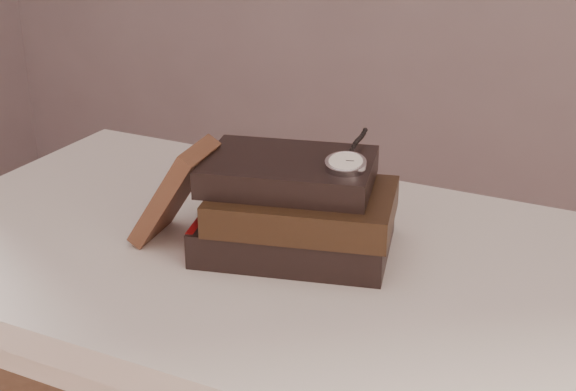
% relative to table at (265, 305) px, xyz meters
% --- Properties ---
extents(table, '(1.00, 0.60, 0.75)m').
position_rel_table_xyz_m(table, '(0.00, 0.00, 0.00)').
color(table, beige).
rests_on(table, ground).
extents(book_stack, '(0.29, 0.23, 0.12)m').
position_rel_table_xyz_m(book_stack, '(0.04, 0.01, 0.15)').
color(book_stack, black).
rests_on(book_stack, table).
extents(journal, '(0.11, 0.11, 0.14)m').
position_rel_table_xyz_m(journal, '(-0.12, -0.04, 0.16)').
color(journal, '#3C2217').
rests_on(journal, table).
extents(pocket_watch, '(0.06, 0.16, 0.02)m').
position_rel_table_xyz_m(pocket_watch, '(0.11, 0.02, 0.22)').
color(pocket_watch, silver).
rests_on(pocket_watch, book_stack).
extents(eyeglasses, '(0.13, 0.14, 0.05)m').
position_rel_table_xyz_m(eyeglasses, '(-0.06, 0.07, 0.16)').
color(eyeglasses, silver).
rests_on(eyeglasses, book_stack).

